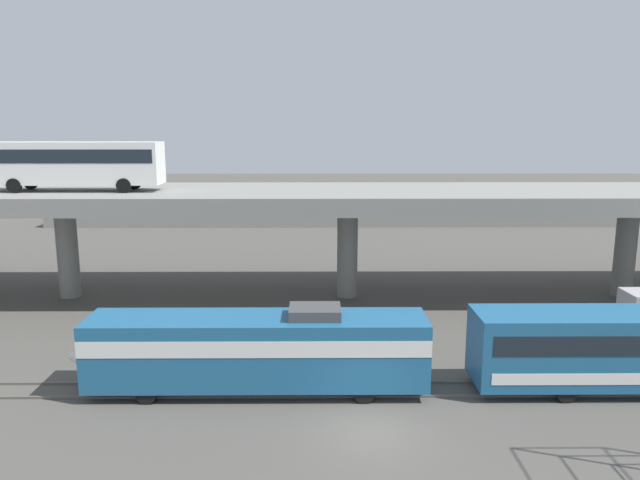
{
  "coord_description": "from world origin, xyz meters",
  "views": [
    {
      "loc": [
        -2.31,
        -22.72,
        12.56
      ],
      "look_at": [
        -2.0,
        20.66,
        4.1
      ],
      "focal_mm": 33.61,
      "sensor_mm": 36.0,
      "label": 1
    }
  ],
  "objects_px": {
    "transit_bus_on_overpass": "(74,161)",
    "parked_car_2": "(254,199)",
    "train_locomotive": "(241,347)",
    "parked_car_3": "(541,203)",
    "parked_car_0": "(387,202)",
    "parked_car_1": "(117,204)"
  },
  "relations": [
    {
      "from": "train_locomotive",
      "to": "parked_car_2",
      "type": "relative_size",
      "value": 3.61
    },
    {
      "from": "parked_car_1",
      "to": "parked_car_2",
      "type": "bearing_deg",
      "value": -166.5
    },
    {
      "from": "transit_bus_on_overpass",
      "to": "parked_car_0",
      "type": "xyz_separation_m",
      "value": [
        26.1,
        35.2,
        -7.44
      ]
    },
    {
      "from": "transit_bus_on_overpass",
      "to": "parked_car_3",
      "type": "height_order",
      "value": "transit_bus_on_overpass"
    },
    {
      "from": "parked_car_0",
      "to": "parked_car_2",
      "type": "distance_m",
      "value": 17.81
    },
    {
      "from": "parked_car_1",
      "to": "train_locomotive",
      "type": "bearing_deg",
      "value": 113.89
    },
    {
      "from": "transit_bus_on_overpass",
      "to": "parked_car_3",
      "type": "bearing_deg",
      "value": -143.04
    },
    {
      "from": "train_locomotive",
      "to": "parked_car_3",
      "type": "height_order",
      "value": "train_locomotive"
    },
    {
      "from": "parked_car_0",
      "to": "parked_car_2",
      "type": "bearing_deg",
      "value": -8.96
    },
    {
      "from": "train_locomotive",
      "to": "parked_car_0",
      "type": "distance_m",
      "value": 52.01
    },
    {
      "from": "train_locomotive",
      "to": "transit_bus_on_overpass",
      "type": "bearing_deg",
      "value": -48.93
    },
    {
      "from": "parked_car_2",
      "to": "parked_car_3",
      "type": "relative_size",
      "value": 1.07
    },
    {
      "from": "parked_car_1",
      "to": "transit_bus_on_overpass",
      "type": "bearing_deg",
      "value": 104.08
    },
    {
      "from": "parked_car_0",
      "to": "parked_car_3",
      "type": "height_order",
      "value": "same"
    },
    {
      "from": "transit_bus_on_overpass",
      "to": "parked_car_2",
      "type": "bearing_deg",
      "value": -102.63
    },
    {
      "from": "train_locomotive",
      "to": "parked_car_1",
      "type": "bearing_deg",
      "value": -66.11
    },
    {
      "from": "train_locomotive",
      "to": "parked_car_1",
      "type": "xyz_separation_m",
      "value": [
        -21.74,
        49.08,
        0.34
      ]
    },
    {
      "from": "train_locomotive",
      "to": "parked_car_2",
      "type": "distance_m",
      "value": 53.38
    },
    {
      "from": "parked_car_0",
      "to": "parked_car_3",
      "type": "distance_m",
      "value": 19.76
    },
    {
      "from": "parked_car_0",
      "to": "parked_car_3",
      "type": "bearing_deg",
      "value": 177.97
    },
    {
      "from": "train_locomotive",
      "to": "parked_car_1",
      "type": "height_order",
      "value": "train_locomotive"
    },
    {
      "from": "parked_car_0",
      "to": "parked_car_1",
      "type": "xyz_separation_m",
      "value": [
        -34.6,
        -1.31,
        0.0
      ]
    }
  ]
}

